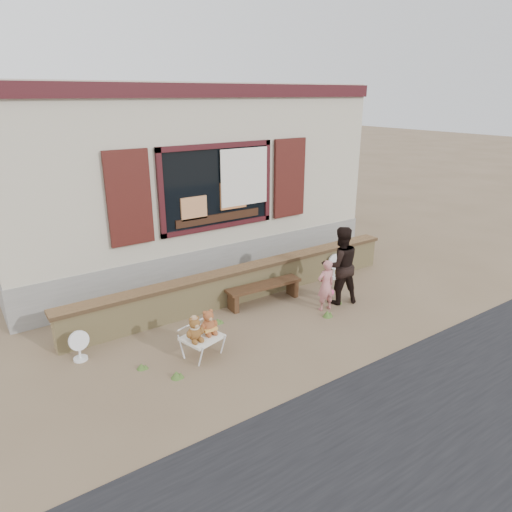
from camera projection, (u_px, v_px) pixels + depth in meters
ground at (275, 318)px, 8.19m from camera, size 80.00×80.00×0.00m
shopfront at (165, 172)px, 11.01m from camera, size 8.04×5.13×4.00m
brick_wall at (244, 282)px, 8.85m from camera, size 7.10×0.36×0.67m
bench at (264, 289)px, 8.68m from camera, size 1.54×0.41×0.39m
folding_chair at (202, 338)px, 6.90m from camera, size 0.65×0.61×0.34m
teddy_bear_left at (194, 328)px, 6.72m from camera, size 0.34×0.31×0.39m
teddy_bear_right at (208, 321)px, 6.92m from camera, size 0.35×0.32×0.40m
child at (326, 285)px, 8.34m from camera, size 0.38×0.28×0.97m
adult at (340, 265)px, 8.57m from camera, size 0.88×0.78×1.50m
fan_left at (79, 345)px, 6.81m from camera, size 0.32×0.21×0.50m
fan_right at (334, 266)px, 9.86m from camera, size 0.36×0.24×0.56m
grass_tufts at (264, 325)px, 7.83m from camera, size 4.33×1.26×0.12m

